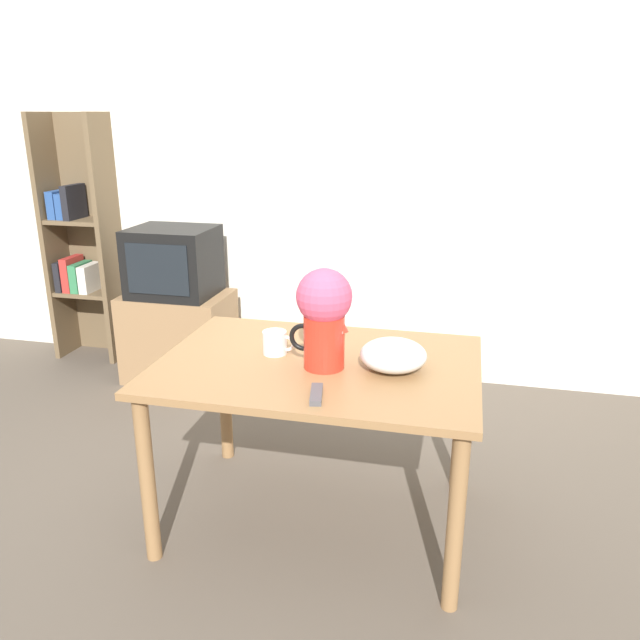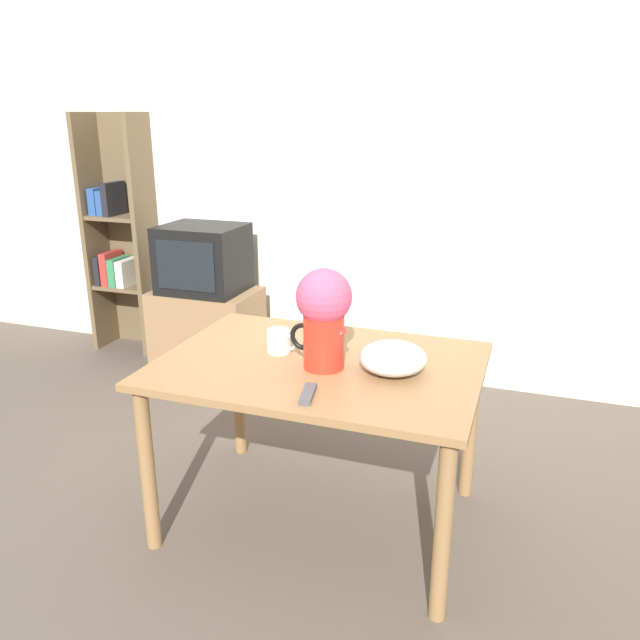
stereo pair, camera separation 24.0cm
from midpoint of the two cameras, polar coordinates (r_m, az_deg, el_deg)
The scene contains 10 objects.
ground_plane at distance 2.90m, azimuth -2.59°, elevation -17.26°, with size 12.00×12.00×0.00m, color brown.
wall_back at distance 4.04m, azimuth 6.57°, elevation 12.71°, with size 8.00×0.05×2.60m.
table at distance 2.55m, azimuth 2.67°, elevation -5.91°, with size 1.28×0.92×0.74m.
flower_vase at distance 2.38m, azimuth 3.27°, elevation 0.75°, with size 0.25×0.22×0.40m.
coffee_mug at distance 2.59m, azimuth -1.09°, elevation -1.98°, with size 0.14×0.10×0.10m.
white_bowl at distance 2.42m, azimuth 9.52°, elevation -3.49°, with size 0.26×0.26×0.12m.
remote_control at distance 2.21m, azimuth 2.03°, elevation -6.84°, with size 0.07×0.16×0.02m.
tv_stand at distance 4.25m, azimuth -8.65°, elevation -1.10°, with size 0.67×0.45×0.58m.
tv_set at distance 4.11m, azimuth -9.00°, elevation 5.55°, with size 0.52×0.44×0.43m.
bookshelf at distance 4.74m, azimuth -16.41°, elevation 7.11°, with size 0.47×0.28×1.70m.
Camera 2 is at (1.01, -2.15, 1.69)m, focal length 35.00 mm.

